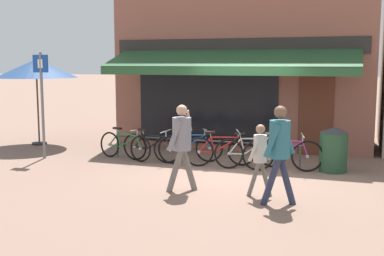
% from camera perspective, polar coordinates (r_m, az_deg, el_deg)
% --- Properties ---
extents(ground_plane, '(160.00, 160.00, 0.00)m').
position_cam_1_polar(ground_plane, '(10.76, 4.63, -5.35)').
color(ground_plane, '#846656').
extents(shop_front, '(7.35, 4.50, 4.80)m').
position_cam_1_polar(shop_front, '(14.77, 6.49, 7.54)').
color(shop_front, '#8E5647').
rests_on(shop_front, ground_plane).
extents(bike_rack_rail, '(4.77, 0.04, 0.57)m').
position_cam_1_polar(bike_rack_rail, '(11.74, 1.32, -1.78)').
color(bike_rack_rail, '#47494F').
rests_on(bike_rack_rail, ground_plane).
extents(bicycle_green, '(1.67, 0.62, 0.80)m').
position_cam_1_polar(bicycle_green, '(12.29, -7.99, -2.05)').
color(bicycle_green, black).
rests_on(bicycle_green, ground_plane).
extents(bicycle_black, '(1.69, 0.52, 0.82)m').
position_cam_1_polar(bicycle_black, '(11.88, -4.75, -2.29)').
color(bicycle_black, black).
rests_on(bicycle_black, ground_plane).
extents(bicycle_blue, '(1.59, 0.88, 0.84)m').
position_cam_1_polar(bicycle_blue, '(11.79, -0.42, -2.32)').
color(bicycle_blue, black).
rests_on(bicycle_blue, ground_plane).
extents(bicycle_red, '(1.65, 0.78, 0.86)m').
position_cam_1_polar(bicycle_red, '(11.36, 3.41, -2.66)').
color(bicycle_red, black).
rests_on(bicycle_red, ground_plane).
extents(bicycle_silver, '(1.63, 0.92, 0.86)m').
position_cam_1_polar(bicycle_silver, '(11.28, 7.00, -2.83)').
color(bicycle_silver, black).
rests_on(bicycle_silver, ground_plane).
extents(bicycle_purple, '(1.78, 0.58, 0.87)m').
position_cam_1_polar(bicycle_purple, '(10.98, 10.67, -3.12)').
color(bicycle_purple, black).
rests_on(bicycle_purple, ground_plane).
extents(pedestrian_adult, '(0.55, 0.64, 1.67)m').
position_cam_1_polar(pedestrian_adult, '(9.08, -1.22, -1.22)').
color(pedestrian_adult, slate).
rests_on(pedestrian_adult, ground_plane).
extents(pedestrian_child, '(0.46, 0.37, 1.34)m').
position_cam_1_polar(pedestrian_child, '(8.82, 8.07, -2.84)').
color(pedestrian_child, slate).
rests_on(pedestrian_child, ground_plane).
extents(pedestrian_second_adult, '(0.59, 0.57, 1.73)m').
position_cam_1_polar(pedestrian_second_adult, '(8.31, 10.34, -1.96)').
color(pedestrian_second_adult, '#282D47').
rests_on(pedestrian_second_adult, ground_plane).
extents(litter_bin, '(0.63, 0.63, 1.01)m').
position_cam_1_polar(litter_bin, '(11.23, 16.41, -2.44)').
color(litter_bin, '#23472D').
rests_on(litter_bin, ground_plane).
extents(parking_sign, '(0.44, 0.07, 2.69)m').
position_cam_1_polar(parking_sign, '(12.74, -17.36, 3.80)').
color(parking_sign, slate).
rests_on(parking_sign, ground_plane).
extents(cafe_parasol, '(2.39, 2.39, 2.53)m').
position_cam_1_polar(cafe_parasol, '(14.96, -17.98, 6.68)').
color(cafe_parasol, '#4C3D2D').
rests_on(cafe_parasol, ground_plane).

